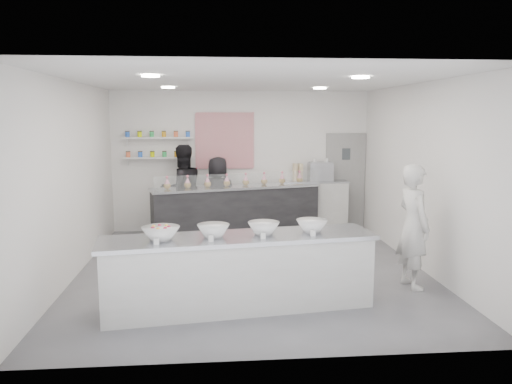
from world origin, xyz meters
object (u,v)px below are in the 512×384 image
(prep_counter, at_px, (239,272))
(staff_right, at_px, (218,196))
(espresso_ledge, at_px, (313,206))
(staff_left, at_px, (182,190))
(espresso_machine, at_px, (320,172))
(back_bar, at_px, (237,212))
(woman_prep, at_px, (413,226))

(prep_counter, distance_m, staff_right, 4.10)
(espresso_ledge, bearing_deg, staff_right, -172.67)
(prep_counter, relative_size, staff_left, 1.86)
(prep_counter, distance_m, espresso_ledge, 4.72)
(espresso_machine, distance_m, staff_left, 2.97)
(prep_counter, relative_size, back_bar, 1.02)
(espresso_ledge, bearing_deg, staff_left, -176.32)
(prep_counter, distance_m, woman_prep, 2.64)
(staff_left, bearing_deg, woman_prep, 111.40)
(espresso_machine, distance_m, staff_right, 2.27)
(back_bar, xyz_separation_m, espresso_machine, (1.84, 0.53, 0.75))
(woman_prep, distance_m, staff_left, 5.00)
(back_bar, relative_size, espresso_ledge, 2.35)
(staff_left, bearing_deg, back_bar, 139.44)
(staff_right, bearing_deg, prep_counter, 110.23)
(back_bar, relative_size, woman_prep, 1.92)
(espresso_machine, bearing_deg, staff_left, -176.51)
(woman_prep, xyz_separation_m, staff_right, (-2.76, 3.48, -0.08))
(back_bar, height_order, staff_right, staff_right)
(back_bar, height_order, staff_left, staff_left)
(prep_counter, bearing_deg, woman_prep, 5.64)
(prep_counter, xyz_separation_m, back_bar, (0.15, 3.82, 0.06))
(woman_prep, bearing_deg, espresso_machine, -0.00)
(espresso_ledge, distance_m, staff_right, 2.10)
(espresso_machine, bearing_deg, woman_prep, -81.58)
(espresso_machine, relative_size, staff_left, 0.27)
(staff_left, height_order, staff_right, staff_left)
(woman_prep, relative_size, staff_right, 1.09)
(woman_prep, relative_size, staff_left, 0.95)
(prep_counter, height_order, espresso_ledge, espresso_ledge)
(back_bar, distance_m, staff_right, 0.54)
(back_bar, distance_m, espresso_ledge, 1.77)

